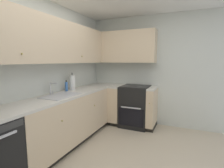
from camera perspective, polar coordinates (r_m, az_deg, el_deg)
The scene contains 13 objects.
wall_back at distance 2.98m, azimuth -25.44°, elevation 2.41°, with size 4.27×0.05×2.52m, color silver.
wall_right at distance 4.12m, azimuth 13.72°, elevation 4.21°, with size 0.05×3.11×2.52m, color silver.
lower_cabinets_back at distance 3.22m, azimuth -14.95°, elevation -11.53°, with size 2.13×0.62×0.88m.
countertop_back at distance 3.10m, azimuth -15.23°, elevation -3.58°, with size 3.34×0.60×0.04m, color beige.
lower_cabinets_right at distance 4.05m, azimuth 5.94°, elevation -7.33°, with size 0.62×1.02×0.88m.
countertop_right at distance 3.95m, azimuth 6.02°, elevation -0.95°, with size 0.60×1.02×0.03m.
oven_range at distance 4.03m, azimuth 7.70°, elevation -7.13°, with size 0.68×0.62×1.07m.
upper_cabinets_back at distance 3.03m, azimuth -19.92°, elevation 13.25°, with size 3.02×0.34×0.72m.
upper_cabinets_right at distance 4.14m, azimuth 3.36°, elevation 12.09°, with size 0.32×1.56×0.72m.
sink at distance 2.99m, azimuth -16.39°, elevation -4.50°, with size 0.64×0.40×0.10m.
faucet at distance 3.10m, azimuth -19.39°, elevation -1.05°, with size 0.07×0.16×0.21m.
soap_bottle at distance 3.40m, azimuth -14.86°, elevation -0.73°, with size 0.05×0.05×0.21m.
paper_towel_roll at distance 3.50m, azimuth -13.01°, elevation 0.49°, with size 0.11×0.11×0.35m.
Camera 1 is at (-1.94, -0.72, 1.50)m, focal length 27.63 mm.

